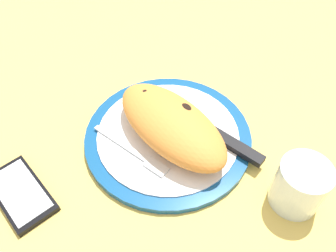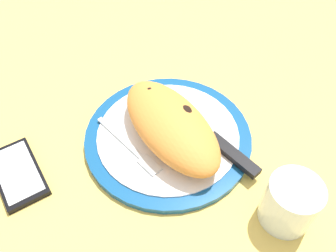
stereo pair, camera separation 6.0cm
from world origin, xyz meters
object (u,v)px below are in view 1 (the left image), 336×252
Objects in this scene: calzone at (173,123)px; water_glass at (299,188)px; knife at (221,138)px; fork at (136,153)px; plate at (168,136)px; smartphone at (21,193)px.

water_glass reaches higher than calzone.
water_glass reaches higher than knife.
knife is 2.84× the size of water_glass.
fork is 26.08cm from water_glass.
calzone is 1.50× the size of fork.
plate is 2.27× the size of smartphone.
water_glass is (14.87, 1.13, 1.51)cm from knife.
knife is (6.04, 5.70, -2.71)cm from calzone.
plate is 1.86× the size of fork.
plate is 1.25× the size of calzone.
knife is at bearing 67.31° from smartphone.
plate is at bearing 90.50° from fork.
fork is at bearing 71.09° from smartphone.
calzone is at bearing 27.18° from plate.
calzone reaches higher than knife.
calzone reaches higher than plate.
plate is 3.57× the size of water_glass.
fork is 19.20cm from smartphone.
water_glass is at bearing 4.36° from knife.
water_glass is at bearing 49.23° from smartphone.
water_glass is (27.95, 32.42, 3.00)cm from smartphone.
fork is 14.85cm from knife.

